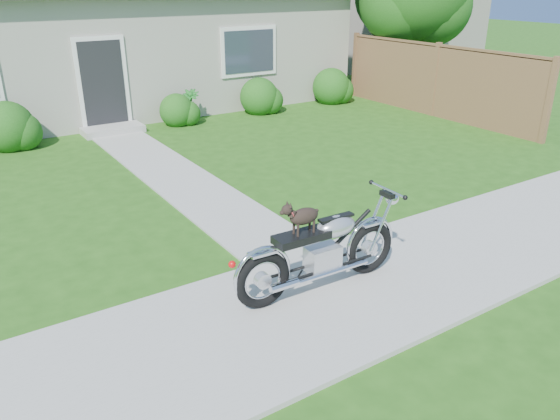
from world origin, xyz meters
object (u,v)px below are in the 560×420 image
at_px(house, 120,26).
at_px(potted_plant_right, 190,106).
at_px(fence, 435,80).
at_px(motorcycle_with_dog, 322,249).

xyz_separation_m(house, potted_plant_right, (0.51, -3.44, -1.74)).
relative_size(house, fence, 1.90).
height_order(house, potted_plant_right, house).
bearing_deg(fence, house, 135.26).
relative_size(fence, potted_plant_right, 7.86).
bearing_deg(fence, potted_plant_right, 154.21).
distance_m(fence, motorcycle_with_dog, 9.72).
bearing_deg(house, potted_plant_right, -81.61).
relative_size(house, potted_plant_right, 14.97).
relative_size(fence, motorcycle_with_dog, 2.98).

